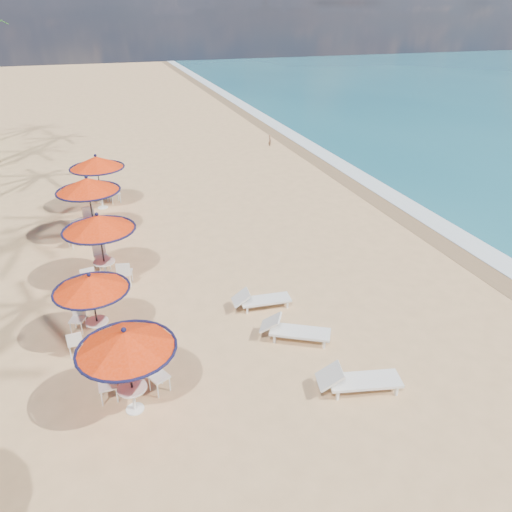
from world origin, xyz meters
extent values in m
plane|color=tan|center=(0.00, 0.00, 0.00)|extent=(160.00, 160.00, 0.00)
cube|color=white|center=(9.30, 10.00, 0.00)|extent=(1.20, 140.00, 0.04)
cube|color=olive|center=(8.40, 10.00, 0.00)|extent=(1.40, 140.00, 0.02)
cylinder|color=black|center=(-4.62, 0.11, 1.15)|extent=(0.05, 0.05, 2.29)
cone|color=red|center=(-4.62, 0.11, 2.04)|extent=(2.29, 2.29, 0.50)
torus|color=black|center=(-4.62, 0.11, 1.81)|extent=(2.29, 2.29, 0.07)
sphere|color=black|center=(-4.62, 0.11, 2.33)|extent=(0.12, 0.12, 0.12)
cylinder|color=silver|center=(-4.62, 0.11, 0.68)|extent=(0.70, 0.70, 0.04)
cylinder|color=silver|center=(-4.62, 0.11, 0.35)|extent=(0.08, 0.08, 0.70)
cylinder|color=black|center=(-5.30, 3.29, 1.06)|extent=(0.05, 0.05, 2.12)
cone|color=red|center=(-5.30, 3.29, 1.89)|extent=(2.12, 2.12, 0.46)
torus|color=black|center=(-5.30, 3.29, 1.67)|extent=(2.12, 2.12, 0.06)
sphere|color=black|center=(-5.30, 3.29, 2.15)|extent=(0.11, 0.11, 0.11)
cylinder|color=silver|center=(-5.30, 3.29, 0.63)|extent=(0.64, 0.64, 0.04)
cylinder|color=silver|center=(-5.30, 3.29, 0.32)|extent=(0.07, 0.07, 0.64)
cylinder|color=black|center=(-4.92, 6.84, 1.23)|extent=(0.05, 0.05, 2.46)
cone|color=red|center=(-4.92, 6.84, 2.19)|extent=(2.46, 2.46, 0.53)
torus|color=black|center=(-4.92, 6.84, 1.95)|extent=(2.46, 2.46, 0.07)
sphere|color=black|center=(-4.92, 6.84, 2.50)|extent=(0.13, 0.13, 0.13)
cylinder|color=silver|center=(-4.92, 6.84, 0.73)|extent=(0.75, 0.75, 0.04)
cylinder|color=silver|center=(-4.92, 6.84, 0.37)|extent=(0.09, 0.09, 0.75)
cylinder|color=black|center=(-5.17, 10.76, 1.28)|extent=(0.06, 0.06, 2.56)
cone|color=red|center=(-5.17, 10.76, 2.28)|extent=(2.56, 2.56, 0.56)
torus|color=black|center=(-5.17, 10.76, 2.02)|extent=(2.56, 2.56, 0.08)
sphere|color=black|center=(-5.17, 10.76, 2.60)|extent=(0.13, 0.13, 0.13)
cylinder|color=silver|center=(-5.17, 10.76, 0.76)|extent=(0.78, 0.78, 0.04)
cylinder|color=silver|center=(-5.17, 10.76, 0.39)|extent=(0.09, 0.09, 0.78)
cylinder|color=black|center=(-4.71, 14.08, 1.25)|extent=(0.05, 0.05, 2.50)
cone|color=red|center=(-4.71, 14.08, 2.23)|extent=(2.50, 2.50, 0.54)
torus|color=black|center=(-4.71, 14.08, 1.98)|extent=(2.50, 2.50, 0.08)
sphere|color=black|center=(-4.71, 14.08, 2.55)|extent=(0.13, 0.13, 0.13)
cylinder|color=silver|center=(-4.71, 14.08, 0.74)|extent=(0.76, 0.76, 0.04)
cylinder|color=silver|center=(-4.71, 14.08, 0.38)|extent=(0.09, 0.09, 0.76)
cube|color=silver|center=(0.96, -0.98, 0.30)|extent=(1.91, 1.02, 0.07)
cube|color=silver|center=(0.07, -0.79, 0.53)|extent=(0.73, 0.77, 0.45)
cube|color=silver|center=(0.96, -0.98, 0.13)|extent=(0.06, 0.06, 0.26)
cube|color=silver|center=(0.22, 1.45, 0.28)|extent=(1.82, 1.38, 0.07)
cube|color=silver|center=(-0.54, 1.87, 0.51)|extent=(0.81, 0.83, 0.43)
cube|color=silver|center=(0.22, 1.45, 0.12)|extent=(0.06, 0.06, 0.24)
cube|color=silver|center=(-0.15, 3.45, 0.26)|extent=(1.64, 0.70, 0.07)
cube|color=silver|center=(-0.95, 3.50, 0.47)|extent=(0.58, 0.62, 0.40)
cube|color=silver|center=(-0.15, 3.45, 0.11)|extent=(0.06, 0.06, 0.23)
imported|color=brown|center=(6.70, 22.47, 0.41)|extent=(0.20, 0.30, 0.82)
camera|label=1|loc=(-4.63, -9.37, 8.74)|focal=35.00mm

